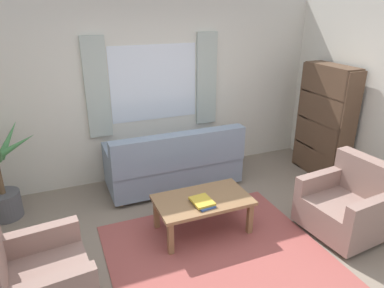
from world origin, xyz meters
TOP-DOWN VIEW (x-y plane):
  - ground_plane at (0.00, 0.00)m, footprint 6.24×6.24m
  - wall_back at (0.00, 2.26)m, footprint 5.32×0.12m
  - window_with_curtains at (0.00, 2.18)m, footprint 1.98×0.07m
  - area_rug at (0.00, 0.00)m, footprint 2.28×2.02m
  - couch at (0.09, 1.63)m, footprint 1.90×0.82m
  - armchair_left at (-1.79, -0.10)m, footprint 0.90×0.92m
  - armchair_right at (1.61, -0.17)m, footprint 0.89×0.91m
  - coffee_table at (0.03, 0.48)m, footprint 1.10×0.64m
  - book_stack_on_table at (-0.02, 0.38)m, footprint 0.23×0.34m
  - bookshelf at (2.34, 1.16)m, footprint 0.30×0.94m

SIDE VIEW (x-z plane):
  - ground_plane at x=0.00m, z-range 0.00..0.00m
  - area_rug at x=0.00m, z-range 0.00..0.01m
  - armchair_left at x=-1.79m, z-range -0.09..0.79m
  - armchair_right at x=1.61m, z-range -0.09..0.79m
  - couch at x=0.09m, z-range -0.09..0.83m
  - coffee_table at x=0.03m, z-range 0.16..0.60m
  - book_stack_on_table at x=-0.02m, z-range 0.44..0.49m
  - bookshelf at x=2.34m, z-range -0.07..1.65m
  - wall_back at x=0.00m, z-range 0.00..2.60m
  - window_with_curtains at x=0.00m, z-range 0.75..2.15m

